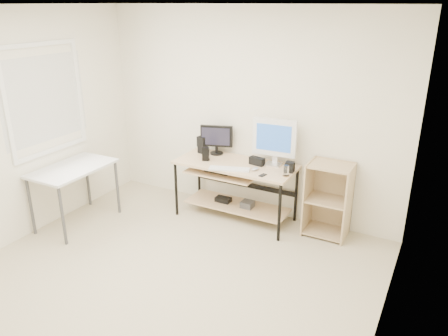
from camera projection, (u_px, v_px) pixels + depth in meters
room at (142, 157)px, 3.93m from camera, size 4.01×4.01×2.62m
desk at (234, 178)px, 5.49m from camera, size 1.50×0.65×0.75m
side_table at (73, 173)px, 5.30m from camera, size 0.60×1.00×0.75m
shelf_unit at (329, 199)px, 5.14m from camera, size 0.50×0.40×0.90m
black_monitor at (216, 138)px, 5.65m from camera, size 0.41×0.17×0.38m
white_imac at (274, 139)px, 5.23m from camera, size 0.54×0.17×0.58m
keyboard at (229, 169)px, 5.19m from camera, size 0.50×0.28×0.02m
mouse at (255, 169)px, 5.17m from camera, size 0.09×0.12×0.04m
center_speaker at (257, 161)px, 5.33m from camera, size 0.20×0.12×0.09m
speaker_left at (203, 144)px, 5.73m from camera, size 0.13×0.13×0.22m
speaker_right at (290, 167)px, 5.11m from camera, size 0.11×0.11×0.12m
audio_controller at (206, 154)px, 5.46m from camera, size 0.10×0.08×0.17m
volume_puck at (207, 159)px, 5.49m from camera, size 0.08×0.08×0.02m
smartphone at (263, 175)px, 5.02m from camera, size 0.07×0.11×0.01m
coaster at (286, 176)px, 5.01m from camera, size 0.09×0.09×0.01m
drinking_glass at (286, 170)px, 4.98m from camera, size 0.07×0.07×0.13m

